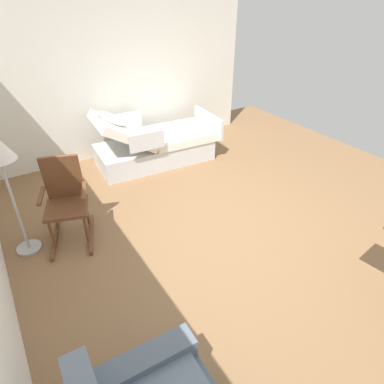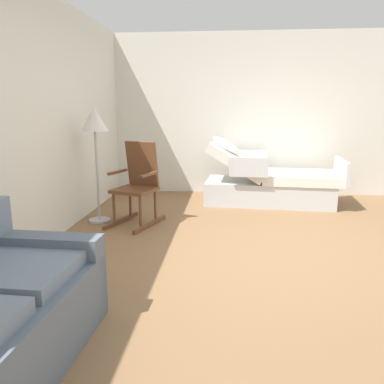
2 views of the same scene
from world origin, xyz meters
TOP-DOWN VIEW (x-y plane):
  - ground_plane at (0.00, 0.00)m, footprint 7.46×7.46m
  - side_wall at (3.03, 0.00)m, footprint 0.10×4.92m
  - hospital_bed at (2.27, -0.24)m, footprint 1.12×2.12m
  - rocking_chair at (1.00, 1.55)m, footprint 0.87×0.69m

SIDE VIEW (x-z plane):
  - ground_plane at x=0.00m, z-range 0.00..0.00m
  - hospital_bed at x=2.27m, z-range -0.23..0.85m
  - rocking_chair at x=1.00m, z-range -0.02..1.03m
  - side_wall at x=3.03m, z-range 0.00..2.70m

